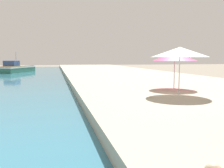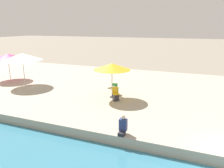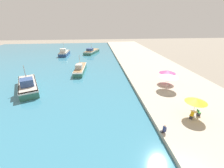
% 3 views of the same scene
% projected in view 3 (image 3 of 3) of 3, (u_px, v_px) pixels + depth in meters
% --- Properties ---
extents(water_basin, '(56.00, 90.00, 0.04)m').
position_uv_depth(water_basin, '(22.00, 65.00, 42.75)').
color(water_basin, teal).
rests_on(water_basin, ground_plane).
extents(quay_promenade, '(16.00, 90.00, 0.56)m').
position_uv_depth(quay_promenade, '(144.00, 61.00, 46.13)').
color(quay_promenade, '#B2A893').
rests_on(quay_promenade, ground_plane).
extents(fishing_boat_near, '(6.46, 9.85, 4.61)m').
position_uv_depth(fishing_boat_near, '(28.00, 85.00, 27.22)').
color(fishing_boat_near, '#33705B').
rests_on(fishing_boat_near, water_basin).
extents(fishing_boat_mid, '(2.60, 9.37, 4.18)m').
position_uv_depth(fishing_boat_mid, '(80.00, 69.00, 36.82)').
color(fishing_boat_mid, '#33705B').
rests_on(fishing_boat_mid, water_basin).
extents(fishing_boat_far, '(3.08, 7.63, 4.64)m').
position_uv_depth(fishing_boat_far, '(64.00, 53.00, 54.68)').
color(fishing_boat_far, navy).
rests_on(fishing_boat_far, water_basin).
extents(fishing_boat_distant, '(6.29, 9.65, 3.79)m').
position_uv_depth(fishing_boat_distant, '(91.00, 51.00, 58.27)').
color(fishing_boat_distant, '#33705B').
rests_on(fishing_boat_distant, water_basin).
extents(cafe_umbrella_pink, '(2.59, 2.59, 2.48)m').
position_uv_depth(cafe_umbrella_pink, '(196.00, 101.00, 18.23)').
color(cafe_umbrella_pink, '#B7B7B7').
rests_on(cafe_umbrella_pink, quay_promenade).
extents(cafe_umbrella_white, '(3.32, 3.32, 2.76)m').
position_uv_depth(cafe_umbrella_white, '(169.00, 76.00, 25.86)').
color(cafe_umbrella_white, '#B7B7B7').
rests_on(cafe_umbrella_white, quay_promenade).
extents(cafe_umbrella_striped, '(3.06, 3.06, 2.47)m').
position_uv_depth(cafe_umbrella_striped, '(168.00, 72.00, 28.68)').
color(cafe_umbrella_striped, '#B7B7B7').
rests_on(cafe_umbrella_striped, quay_promenade).
extents(cafe_table, '(0.80, 0.80, 0.74)m').
position_uv_depth(cafe_table, '(194.00, 113.00, 18.88)').
color(cafe_table, '#333338').
rests_on(cafe_table, quay_promenade).
extents(cafe_chair_left, '(0.45, 0.42, 0.91)m').
position_uv_depth(cafe_chair_left, '(198.00, 113.00, 19.07)').
color(cafe_chair_left, '#2D2D33').
rests_on(cafe_chair_left, quay_promenade).
extents(cafe_chair_right, '(0.59, 0.58, 0.91)m').
position_uv_depth(cafe_chair_right, '(191.00, 116.00, 18.48)').
color(cafe_chair_right, '#2D2D33').
rests_on(cafe_chair_right, quay_promenade).
extents(person_at_quay, '(0.52, 0.36, 0.95)m').
position_uv_depth(person_at_quay, '(164.00, 129.00, 16.18)').
color(person_at_quay, '#232328').
rests_on(person_at_quay, quay_promenade).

